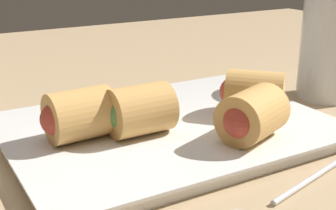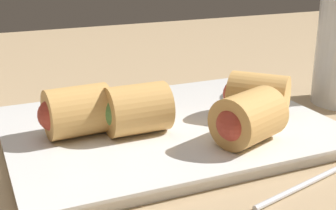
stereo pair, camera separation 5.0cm
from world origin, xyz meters
TOP-DOWN VIEW (x-y plane):
  - table_surface at (0.00, 0.00)cm, footprint 180.00×140.00cm
  - serving_plate at (3.87, -1.83)cm, footprint 33.53×25.30cm
  - roll_front_left at (-5.99, -1.29)cm, footprint 7.10×5.34cm
  - roll_front_right at (8.38, -9.75)cm, footprint 7.50×6.86cm
  - roll_back_left at (13.09, -4.13)cm, footprint 7.82×7.86cm
  - roll_back_right at (-0.08, -3.02)cm, footprint 6.98×5.05cm
  - drinking_glass at (29.01, -0.69)cm, footprint 7.79×7.79cm

SIDE VIEW (x-z plane):
  - table_surface at x=0.00cm, z-range 0.00..2.00cm
  - serving_plate at x=3.87cm, z-range 2.01..3.51cm
  - roll_front_left at x=-5.99cm, z-range 3.50..8.50cm
  - roll_front_right at x=8.38cm, z-range 3.50..8.50cm
  - roll_back_left at x=13.09cm, z-range 3.50..8.50cm
  - roll_back_right at x=-0.08cm, z-range 3.50..8.50cm
  - drinking_glass at x=29.01cm, z-range 2.00..15.31cm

